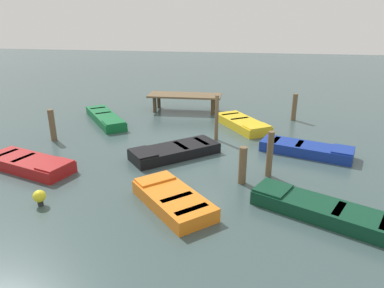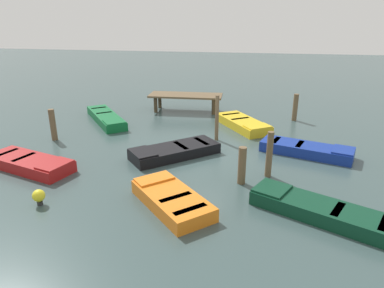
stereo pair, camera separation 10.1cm
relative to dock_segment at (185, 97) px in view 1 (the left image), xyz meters
The scene contains 15 objects.
ground_plane 6.49m from the dock_segment, 76.66° to the right, with size 80.00×80.00×0.00m, color #384C4C.
dock_segment is the anchor object (origin of this frame).
rowboat_black 6.88m from the dock_segment, 82.57° to the right, with size 3.43×3.20×0.46m.
rowboat_green 4.63m from the dock_segment, 141.63° to the right, with size 3.35×3.91×0.46m.
rowboat_blue 8.27m from the dock_segment, 43.85° to the right, with size 3.62×2.13×0.46m.
rowboat_orange 10.63m from the dock_segment, 81.08° to the right, with size 2.82×2.91×0.46m.
rowboat_red 9.69m from the dock_segment, 113.81° to the right, with size 3.56×2.16×0.46m.
rowboat_dark_green 11.93m from the dock_segment, 60.75° to the right, with size 4.05×2.75×0.46m.
rowboat_yellow 4.31m from the dock_segment, 38.37° to the right, with size 2.87×3.44×0.46m.
mooring_piling_far_right 9.12m from the dock_segment, 61.07° to the right, with size 0.21×0.21×1.58m, color brown.
mooring_piling_near_right 7.52m from the dock_segment, 128.79° to the right, with size 0.25×0.25×1.37m, color brown.
mooring_piling_center 5.99m from the dock_segment, ahead, with size 0.25×0.25×1.39m, color brown.
mooring_piling_far_left 5.16m from the dock_segment, 63.75° to the right, with size 0.16×0.16×1.99m, color brown.
mooring_piling_mid_right 9.38m from the dock_segment, 67.78° to the right, with size 0.26×0.26×1.25m, color brown.
marker_buoy 11.31m from the dock_segment, 100.74° to the right, with size 0.36×0.36×0.48m.
Camera 1 is at (2.19, -12.81, 5.15)m, focal length 32.74 mm.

